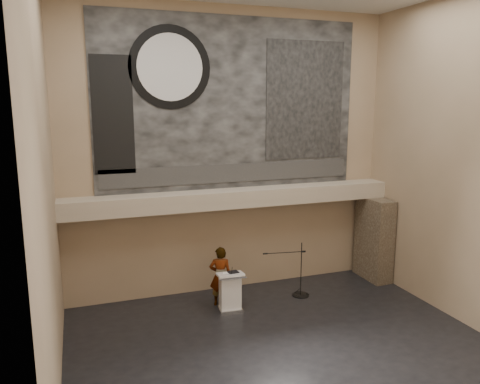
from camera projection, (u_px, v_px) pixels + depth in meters
name	position (u px, v px, depth m)	size (l,w,h in m)	color
floor	(285.00, 347.00, 11.15)	(10.00, 10.00, 0.00)	black
wall_back	(231.00, 153.00, 14.05)	(10.00, 0.02, 8.50)	#91795C
wall_front	(408.00, 210.00, 6.65)	(10.00, 0.02, 8.50)	#91795C
wall_left	(45.00, 184.00, 8.72)	(0.02, 8.00, 8.50)	#91795C
wall_right	(465.00, 162.00, 11.99)	(0.02, 8.00, 8.50)	#91795C
soffit	(236.00, 198.00, 13.93)	(10.00, 0.80, 0.50)	tan
sprinkler_left	(183.00, 211.00, 13.41)	(0.04, 0.04, 0.06)	#B2893D
sprinkler_right	(294.00, 203.00, 14.56)	(0.04, 0.04, 0.06)	#B2893D
banner	(231.00, 104.00, 13.75)	(8.00, 0.05, 5.00)	black
banner_text_strip	(232.00, 173.00, 14.10)	(7.76, 0.02, 0.55)	#2A2A2A
banner_clock_rim	(170.00, 67.00, 12.94)	(2.30, 2.30, 0.02)	black
banner_clock_face	(170.00, 67.00, 12.92)	(1.84, 1.84, 0.02)	silver
banner_building_print	(305.00, 101.00, 14.48)	(2.60, 0.02, 3.60)	black
banner_brick_print	(113.00, 115.00, 12.66)	(1.10, 0.02, 3.20)	black
stone_pier	(374.00, 239.00, 15.34)	(0.60, 1.40, 2.70)	#403427
lectern	(230.00, 292.00, 13.04)	(0.76, 0.57, 1.14)	silver
binder	(233.00, 272.00, 12.96)	(0.28, 0.22, 0.04)	black
papers	(227.00, 274.00, 12.88)	(0.20, 0.27, 0.01)	white
speaker_person	(220.00, 276.00, 13.35)	(0.63, 0.42, 1.74)	silver
mic_stand	(299.00, 288.00, 14.12)	(1.42, 0.52, 1.66)	black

